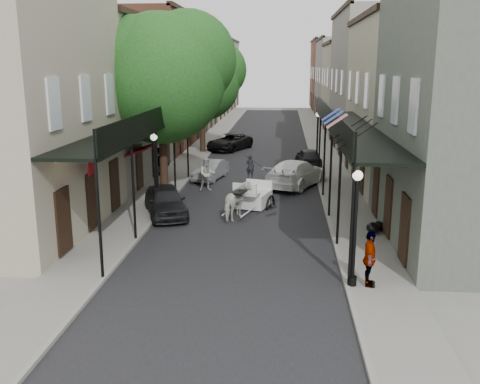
% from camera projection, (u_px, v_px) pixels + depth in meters
% --- Properties ---
extents(ground, '(140.00, 140.00, 0.00)m').
position_uv_depth(ground, '(230.00, 262.00, 19.22)').
color(ground, gray).
rests_on(ground, ground).
extents(road, '(8.00, 90.00, 0.01)m').
position_uv_depth(road, '(258.00, 162.00, 38.60)').
color(road, black).
rests_on(road, ground).
extents(sidewalk_left, '(2.20, 90.00, 0.12)m').
position_uv_depth(sidewalk_left, '(189.00, 161.00, 38.99)').
color(sidewalk_left, gray).
rests_on(sidewalk_left, ground).
extents(sidewalk_right, '(2.20, 90.00, 0.12)m').
position_uv_depth(sidewalk_right, '(327.00, 163.00, 38.19)').
color(sidewalk_right, gray).
rests_on(sidewalk_right, ground).
extents(building_row_left, '(5.00, 80.00, 10.50)m').
position_uv_depth(building_row_left, '(168.00, 83.00, 47.75)').
color(building_row_left, '#A19A81').
rests_on(building_row_left, ground).
extents(building_row_right, '(5.00, 80.00, 10.50)m').
position_uv_depth(building_row_right, '(363.00, 84.00, 46.38)').
color(building_row_right, gray).
rests_on(building_row_right, ground).
extents(gallery_left, '(2.20, 18.05, 4.88)m').
position_uv_depth(gallery_left, '(144.00, 126.00, 25.42)').
color(gallery_left, black).
rests_on(gallery_left, sidewalk_left).
extents(gallery_right, '(2.20, 18.05, 4.88)m').
position_uv_depth(gallery_right, '(348.00, 128.00, 24.65)').
color(gallery_right, black).
rests_on(gallery_right, sidewalk_right).
extents(tree_near, '(7.31, 6.80, 9.63)m').
position_uv_depth(tree_near, '(169.00, 73.00, 27.90)').
color(tree_near, '#382619').
rests_on(tree_near, sidewalk_left).
extents(tree_far, '(6.45, 6.00, 8.61)m').
position_uv_depth(tree_far, '(207.00, 78.00, 41.63)').
color(tree_far, '#382619').
rests_on(tree_far, sidewalk_left).
extents(lamppost_right_near, '(0.32, 0.32, 3.71)m').
position_uv_depth(lamppost_right_near, '(355.00, 227.00, 16.48)').
color(lamppost_right_near, black).
rests_on(lamppost_right_near, sidewalk_right).
extents(lamppost_left, '(0.32, 0.32, 3.71)m').
position_uv_depth(lamppost_left, '(155.00, 172.00, 24.88)').
color(lamppost_left, black).
rests_on(lamppost_left, sidewalk_left).
extents(lamppost_right_far, '(0.32, 0.32, 3.71)m').
position_uv_depth(lamppost_right_far, '(317.00, 139.00, 35.86)').
color(lamppost_right_far, black).
rests_on(lamppost_right_far, sidewalk_right).
extents(horse, '(1.39, 2.11, 1.64)m').
position_uv_depth(horse, '(238.00, 201.00, 24.44)').
color(horse, silver).
rests_on(horse, ground).
extents(carriage, '(2.11, 2.69, 2.74)m').
position_uv_depth(carriage, '(256.00, 185.00, 26.69)').
color(carriage, black).
rests_on(carriage, ground).
extents(pedestrian_walking, '(1.09, 0.95, 1.90)m').
position_uv_depth(pedestrian_walking, '(207.00, 174.00, 29.87)').
color(pedestrian_walking, beige).
rests_on(pedestrian_walking, ground).
extents(pedestrian_sidewalk_left, '(1.17, 0.70, 1.77)m').
position_uv_depth(pedestrian_sidewalk_left, '(161.00, 161.00, 33.41)').
color(pedestrian_sidewalk_left, gray).
rests_on(pedestrian_sidewalk_left, sidewalk_left).
extents(pedestrian_sidewalk_right, '(0.58, 1.10, 1.79)m').
position_uv_depth(pedestrian_sidewalk_right, '(370.00, 259.00, 16.68)').
color(pedestrian_sidewalk_right, gray).
rests_on(pedestrian_sidewalk_right, sidewalk_right).
extents(car_left_near, '(3.04, 4.53, 1.43)m').
position_uv_depth(car_left_near, '(166.00, 201.00, 24.94)').
color(car_left_near, black).
rests_on(car_left_near, ground).
extents(car_left_mid, '(1.98, 3.76, 1.18)m').
position_uv_depth(car_left_mid, '(211.00, 170.00, 32.86)').
color(car_left_mid, gray).
rests_on(car_left_mid, ground).
extents(car_left_far, '(3.95, 5.35, 1.35)m').
position_uv_depth(car_left_far, '(230.00, 142.00, 44.02)').
color(car_left_far, black).
rests_on(car_left_far, ground).
extents(car_right_near, '(4.15, 5.73, 1.54)m').
position_uv_depth(car_right_near, '(296.00, 173.00, 31.00)').
color(car_right_near, white).
rests_on(car_right_near, ground).
extents(car_right_far, '(1.92, 3.85, 1.26)m').
position_uv_depth(car_right_far, '(309.00, 157.00, 37.20)').
color(car_right_far, black).
rests_on(car_right_far, ground).
extents(trash_bags, '(0.82, 0.97, 0.47)m').
position_uv_depth(trash_bags, '(375.00, 227.00, 22.21)').
color(trash_bags, black).
rests_on(trash_bags, sidewalk_right).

